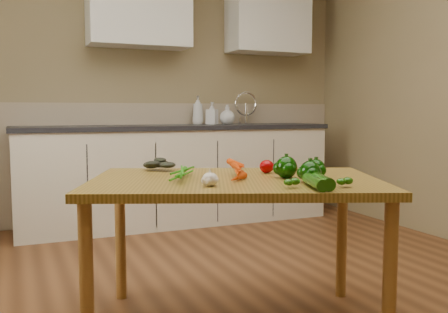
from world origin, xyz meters
The scene contains 18 objects.
room centered at (0.00, 0.17, 1.25)m, with size 4.04×5.04×2.64m.
counter_run centered at (0.21, 2.19, 0.46)m, with size 2.84×0.64×1.14m.
upper_cabinets centered at (0.51, 2.32, 1.95)m, with size 2.15×0.35×0.70m.
table centered at (-0.22, -0.04, 0.64)m, with size 1.56×1.29×0.71m.
soap_bottle_a centered at (0.46, 2.33, 1.04)m, with size 0.10×0.11×0.27m, color silver.
soap_bottle_b centered at (0.58, 2.27, 1.01)m, with size 0.10×0.10×0.21m, color silver.
soap_bottle_c centered at (0.73, 2.24, 0.99)m, with size 0.15×0.15×0.19m, color silver.
carrot_bunch centered at (-0.29, -0.01, 0.75)m, with size 0.25×0.19×0.07m, color #CA3804, non-canonical shape.
leafy_greens centered at (-0.47, 0.38, 0.76)m, with size 0.19×0.17×0.10m, color black, non-canonical shape.
garlic_bulb centered at (-0.42, -0.22, 0.74)m, with size 0.07×0.07×0.06m, color silver.
pepper_a centered at (0.00, -0.13, 0.77)m, with size 0.10×0.10×0.10m, color black.
pepper_b centered at (0.13, -0.19, 0.76)m, with size 0.09×0.09×0.09m, color black.
pepper_c centered at (0.02, -0.30, 0.76)m, with size 0.10×0.10×0.10m, color black.
tomato_a centered at (0.00, 0.07, 0.75)m, with size 0.07×0.07×0.07m, color #930205.
tomato_b centered at (0.11, 0.05, 0.74)m, with size 0.06×0.06×0.06m, color #BC5904.
tomato_c centered at (0.16, -0.09, 0.75)m, with size 0.08×0.08×0.07m, color #BC5904.
zucchini_a centered at (-0.01, -0.44, 0.74)m, with size 0.05×0.05×0.22m, color #134106.
zucchini_b centered at (-0.04, -0.44, 0.74)m, with size 0.05×0.05×0.22m, color #134106.
Camera 1 is at (-1.18, -2.15, 1.03)m, focal length 40.00 mm.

